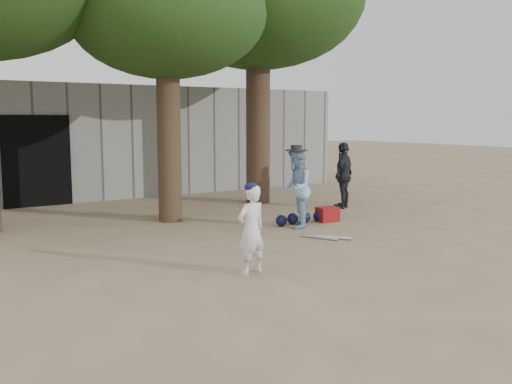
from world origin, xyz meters
TOP-DOWN VIEW (x-y plane):
  - ground at (0.00, 0.00)m, footprint 70.00×70.00m
  - boy_player at (-0.22, -0.12)m, footprint 0.48×0.35m
  - spectator_blue at (2.32, 2.18)m, footprint 0.92×0.95m
  - spectator_dark at (4.78, 3.51)m, footprint 0.99×0.76m
  - red_bag at (3.27, 2.34)m, footprint 0.46×0.37m
  - back_building at (-0.00, 10.33)m, footprint 16.00×5.24m
  - helmet_row at (2.80, 2.47)m, footprint 1.51×0.29m
  - bat_pile at (2.12, 1.05)m, footprint 0.58×0.77m

SIDE VIEW (x-z plane):
  - ground at x=0.00m, z-range 0.00..0.00m
  - bat_pile at x=2.12m, z-range 0.00..0.06m
  - helmet_row at x=2.80m, z-range 0.00..0.23m
  - red_bag at x=3.27m, z-range 0.00..0.30m
  - boy_player at x=-0.22m, z-range 0.00..1.22m
  - spectator_blue at x=2.32m, z-range 0.00..1.54m
  - spectator_dark at x=4.78m, z-range 0.00..1.56m
  - back_building at x=0.00m, z-range 0.00..3.00m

